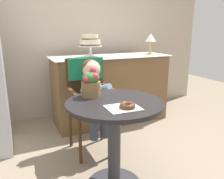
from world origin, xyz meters
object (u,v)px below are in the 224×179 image
at_px(donut_front, 127,105).
at_px(tiered_cake_stand, 90,42).
at_px(cafe_table, 114,128).
at_px(table_lamp, 151,38).
at_px(flower_vase, 91,83).
at_px(wicker_chair, 88,89).
at_px(seated_child, 93,89).

relative_size(donut_front, tiered_cake_stand, 0.37).
height_order(cafe_table, table_lamp, table_lamp).
bearing_deg(tiered_cake_stand, flower_vase, -109.27).
distance_m(cafe_table, donut_front, 0.29).
distance_m(wicker_chair, donut_front, 0.88).
bearing_deg(table_lamp, tiered_cake_stand, 176.70).
bearing_deg(flower_vase, table_lamp, 40.19).
xyz_separation_m(cafe_table, donut_front, (0.02, -0.17, 0.23)).
height_order(cafe_table, tiered_cake_stand, tiered_cake_stand).
bearing_deg(flower_vase, donut_front, -71.08).
bearing_deg(tiered_cake_stand, cafe_table, -101.99).
relative_size(seated_child, flower_vase, 3.11).
relative_size(cafe_table, wicker_chair, 0.75).
bearing_deg(table_lamp, cafe_table, -132.35).
xyz_separation_m(seated_child, donut_front, (-0.02, -0.72, 0.06)).
distance_m(wicker_chair, flower_vase, 0.56).
height_order(cafe_table, flower_vase, flower_vase).
relative_size(cafe_table, tiered_cake_stand, 2.40).
distance_m(donut_front, flower_vase, 0.40).
distance_m(seated_child, donut_front, 0.73).
bearing_deg(tiered_cake_stand, seated_child, -108.04).
height_order(cafe_table, donut_front, donut_front).
bearing_deg(table_lamp, seated_child, -147.70).
bearing_deg(donut_front, flower_vase, 108.92).
xyz_separation_m(flower_vase, tiered_cake_stand, (0.39, 1.11, 0.26)).
bearing_deg(cafe_table, seated_child, 86.69).
relative_size(wicker_chair, table_lamp, 3.35).
relative_size(wicker_chair, donut_front, 8.57).
distance_m(seated_child, tiered_cake_stand, 0.89).
bearing_deg(tiered_cake_stand, wicker_chair, -112.35).
xyz_separation_m(donut_front, tiered_cake_stand, (0.26, 1.47, 0.34)).
relative_size(cafe_table, table_lamp, 2.53).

